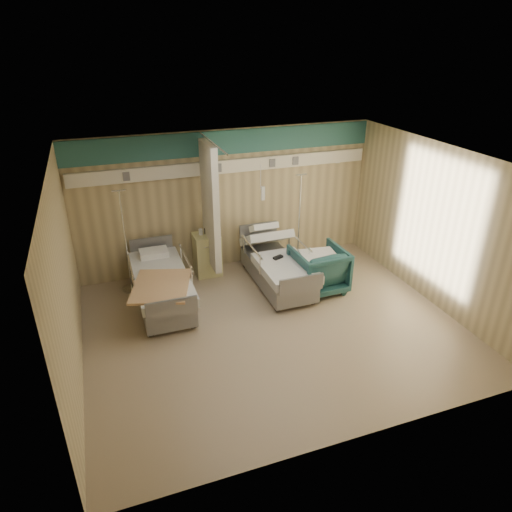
{
  "coord_description": "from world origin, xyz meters",
  "views": [
    {
      "loc": [
        -2.38,
        -5.84,
        4.4
      ],
      "look_at": [
        -0.08,
        0.6,
        1.05
      ],
      "focal_mm": 32.0,
      "sensor_mm": 36.0,
      "label": 1
    }
  ],
  "objects_px": {
    "bed_right": "(277,270)",
    "bedside_cabinet": "(207,254)",
    "iv_stand_left": "(130,271)",
    "iv_stand_right": "(298,246)",
    "bed_left": "(162,289)",
    "visitor_armchair": "(318,269)"
  },
  "relations": [
    {
      "from": "bed_right",
      "to": "bedside_cabinet",
      "type": "relative_size",
      "value": 2.54
    },
    {
      "from": "bed_left",
      "to": "iv_stand_left",
      "type": "relative_size",
      "value": 1.09
    },
    {
      "from": "bed_left",
      "to": "visitor_armchair",
      "type": "height_order",
      "value": "visitor_armchair"
    },
    {
      "from": "bed_left",
      "to": "bedside_cabinet",
      "type": "distance_m",
      "value": 1.39
    },
    {
      "from": "iv_stand_right",
      "to": "bed_left",
      "type": "bearing_deg",
      "value": -166.54
    },
    {
      "from": "visitor_armchair",
      "to": "iv_stand_right",
      "type": "distance_m",
      "value": 1.14
    },
    {
      "from": "bed_left",
      "to": "bedside_cabinet",
      "type": "height_order",
      "value": "bedside_cabinet"
    },
    {
      "from": "bed_right",
      "to": "iv_stand_right",
      "type": "bearing_deg",
      "value": 43.23
    },
    {
      "from": "bedside_cabinet",
      "to": "iv_stand_left",
      "type": "relative_size",
      "value": 0.43
    },
    {
      "from": "bed_left",
      "to": "visitor_armchair",
      "type": "bearing_deg",
      "value": -8.56
    },
    {
      "from": "bedside_cabinet",
      "to": "visitor_armchair",
      "type": "height_order",
      "value": "visitor_armchair"
    },
    {
      "from": "bedside_cabinet",
      "to": "iv_stand_left",
      "type": "xyz_separation_m",
      "value": [
        -1.53,
        -0.15,
        -0.02
      ]
    },
    {
      "from": "bed_right",
      "to": "visitor_armchair",
      "type": "distance_m",
      "value": 0.79
    },
    {
      "from": "bed_right",
      "to": "bedside_cabinet",
      "type": "bearing_deg",
      "value": 141.95
    },
    {
      "from": "bedside_cabinet",
      "to": "iv_stand_left",
      "type": "distance_m",
      "value": 1.54
    },
    {
      "from": "iv_stand_left",
      "to": "bedside_cabinet",
      "type": "bearing_deg",
      "value": 5.74
    },
    {
      "from": "bed_right",
      "to": "bed_left",
      "type": "distance_m",
      "value": 2.2
    },
    {
      "from": "visitor_armchair",
      "to": "bed_right",
      "type": "bearing_deg",
      "value": -35.17
    },
    {
      "from": "bedside_cabinet",
      "to": "iv_stand_right",
      "type": "height_order",
      "value": "iv_stand_right"
    },
    {
      "from": "bedside_cabinet",
      "to": "bed_left",
      "type": "bearing_deg",
      "value": -139.4
    },
    {
      "from": "bed_right",
      "to": "bedside_cabinet",
      "type": "xyz_separation_m",
      "value": [
        -1.15,
        0.9,
        0.11
      ]
    },
    {
      "from": "bedside_cabinet",
      "to": "iv_stand_right",
      "type": "distance_m",
      "value": 1.91
    }
  ]
}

